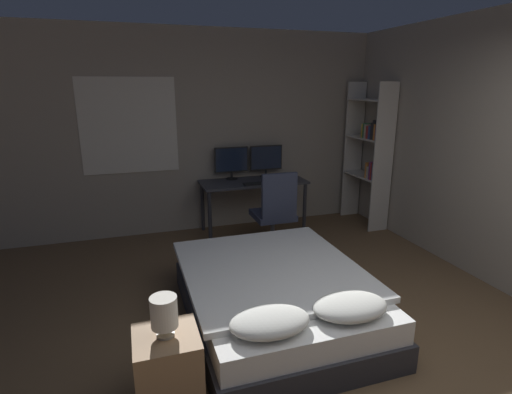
{
  "coord_description": "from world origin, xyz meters",
  "views": [
    {
      "loc": [
        -1.59,
        -1.57,
        1.98
      ],
      "look_at": [
        -0.23,
        2.59,
        0.75
      ],
      "focal_mm": 28.0,
      "sensor_mm": 36.0,
      "label": 1
    }
  ],
  "objects_px": {
    "nightstand": "(168,373)",
    "office_chair": "(274,220)",
    "bedside_lamp": "(164,313)",
    "monitor_right": "(266,159)",
    "bookshelf": "(371,149)",
    "desk": "(253,187)",
    "computer_mouse": "(278,181)",
    "bed": "(275,296)",
    "monitor_left": "(231,161)",
    "keyboard": "(258,183)"
  },
  "relations": [
    {
      "from": "computer_mouse",
      "to": "monitor_right",
      "type": "bearing_deg",
      "value": 94.16
    },
    {
      "from": "bed",
      "to": "desk",
      "type": "distance_m",
      "value": 2.27
    },
    {
      "from": "desk",
      "to": "monitor_right",
      "type": "relative_size",
      "value": 3.05
    },
    {
      "from": "monitor_left",
      "to": "desk",
      "type": "bearing_deg",
      "value": -37.93
    },
    {
      "from": "keyboard",
      "to": "bookshelf",
      "type": "height_order",
      "value": "bookshelf"
    },
    {
      "from": "bed",
      "to": "monitor_right",
      "type": "xyz_separation_m",
      "value": [
        0.75,
        2.37,
        0.74
      ]
    },
    {
      "from": "nightstand",
      "to": "office_chair",
      "type": "bearing_deg",
      "value": 54.67
    },
    {
      "from": "bed",
      "to": "nightstand",
      "type": "bearing_deg",
      "value": -143.9
    },
    {
      "from": "bedside_lamp",
      "to": "bookshelf",
      "type": "bearing_deg",
      "value": 40.32
    },
    {
      "from": "monitor_right",
      "to": "bookshelf",
      "type": "relative_size",
      "value": 0.23
    },
    {
      "from": "nightstand",
      "to": "monitor_left",
      "type": "relative_size",
      "value": 1.14
    },
    {
      "from": "monitor_left",
      "to": "office_chair",
      "type": "distance_m",
      "value": 1.16
    },
    {
      "from": "desk",
      "to": "computer_mouse",
      "type": "bearing_deg",
      "value": -34.55
    },
    {
      "from": "bed",
      "to": "desk",
      "type": "bearing_deg",
      "value": 77.15
    },
    {
      "from": "computer_mouse",
      "to": "bookshelf",
      "type": "distance_m",
      "value": 1.43
    },
    {
      "from": "nightstand",
      "to": "keyboard",
      "type": "relative_size",
      "value": 1.4
    },
    {
      "from": "bedside_lamp",
      "to": "office_chair",
      "type": "height_order",
      "value": "office_chair"
    },
    {
      "from": "bed",
      "to": "monitor_right",
      "type": "distance_m",
      "value": 2.6
    },
    {
      "from": "bookshelf",
      "to": "computer_mouse",
      "type": "bearing_deg",
      "value": 178.54
    },
    {
      "from": "monitor_left",
      "to": "bookshelf",
      "type": "height_order",
      "value": "bookshelf"
    },
    {
      "from": "bedside_lamp",
      "to": "monitor_right",
      "type": "bearing_deg",
      "value": 60.78
    },
    {
      "from": "bed",
      "to": "monitor_left",
      "type": "bearing_deg",
      "value": 84.1
    },
    {
      "from": "bed",
      "to": "nightstand",
      "type": "xyz_separation_m",
      "value": [
        -0.98,
        -0.71,
        0.03
      ]
    },
    {
      "from": "bed",
      "to": "computer_mouse",
      "type": "bearing_deg",
      "value": 68.63
    },
    {
      "from": "bed",
      "to": "office_chair",
      "type": "bearing_deg",
      "value": 69.78
    },
    {
      "from": "bed",
      "to": "bedside_lamp",
      "type": "relative_size",
      "value": 7.47
    },
    {
      "from": "desk",
      "to": "monitor_left",
      "type": "xyz_separation_m",
      "value": [
        -0.25,
        0.2,
        0.35
      ]
    },
    {
      "from": "bed",
      "to": "monitor_left",
      "type": "xyz_separation_m",
      "value": [
        0.25,
        2.37,
        0.74
      ]
    },
    {
      "from": "monitor_right",
      "to": "office_chair",
      "type": "xyz_separation_m",
      "value": [
        -0.24,
        -0.99,
        -0.56
      ]
    },
    {
      "from": "nightstand",
      "to": "office_chair",
      "type": "distance_m",
      "value": 2.58
    },
    {
      "from": "keyboard",
      "to": "office_chair",
      "type": "distance_m",
      "value": 0.67
    },
    {
      "from": "bedside_lamp",
      "to": "monitor_right",
      "type": "distance_m",
      "value": 3.55
    },
    {
      "from": "bedside_lamp",
      "to": "bookshelf",
      "type": "height_order",
      "value": "bookshelf"
    },
    {
      "from": "bedside_lamp",
      "to": "keyboard",
      "type": "bearing_deg",
      "value": 61.34
    },
    {
      "from": "nightstand",
      "to": "computer_mouse",
      "type": "relative_size",
      "value": 7.61
    },
    {
      "from": "nightstand",
      "to": "desk",
      "type": "xyz_separation_m",
      "value": [
        1.48,
        2.89,
        0.36
      ]
    },
    {
      "from": "keyboard",
      "to": "computer_mouse",
      "type": "distance_m",
      "value": 0.28
    },
    {
      "from": "bed",
      "to": "office_chair",
      "type": "distance_m",
      "value": 1.49
    },
    {
      "from": "keyboard",
      "to": "office_chair",
      "type": "relative_size",
      "value": 0.37
    },
    {
      "from": "bed",
      "to": "monitor_right",
      "type": "bearing_deg",
      "value": 72.5
    },
    {
      "from": "monitor_right",
      "to": "bed",
      "type": "bearing_deg",
      "value": -107.5
    },
    {
      "from": "desk",
      "to": "office_chair",
      "type": "bearing_deg",
      "value": -88.93
    },
    {
      "from": "nightstand",
      "to": "office_chair",
      "type": "height_order",
      "value": "office_chair"
    },
    {
      "from": "bed",
      "to": "monitor_right",
      "type": "height_order",
      "value": "monitor_right"
    },
    {
      "from": "bed",
      "to": "nightstand",
      "type": "relative_size",
      "value": 3.58
    },
    {
      "from": "monitor_left",
      "to": "bookshelf",
      "type": "xyz_separation_m",
      "value": [
        1.92,
        -0.42,
        0.14
      ]
    },
    {
      "from": "desk",
      "to": "bookshelf",
      "type": "bearing_deg",
      "value": -7.8
    },
    {
      "from": "office_chair",
      "to": "monitor_right",
      "type": "bearing_deg",
      "value": 76.48
    },
    {
      "from": "nightstand",
      "to": "bookshelf",
      "type": "xyz_separation_m",
      "value": [
        3.14,
        2.66,
        0.85
      ]
    },
    {
      "from": "nightstand",
      "to": "bedside_lamp",
      "type": "bearing_deg",
      "value": 180.0
    }
  ]
}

